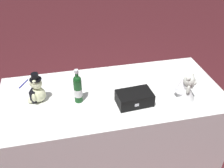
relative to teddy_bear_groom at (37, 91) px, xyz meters
The scene contains 7 objects.
ground_plane 1.06m from the teddy_bear_groom, ahead, with size 12.00×12.00×0.00m, color #47191E.
reception_table 0.80m from the teddy_bear_groom, ahead, with size 2.00×0.93×0.74m, color white.
teddy_bear_groom is the anchor object (origin of this frame).
teddy_bear_bride 1.27m from the teddy_bear_groom, 10.51° to the right, with size 0.19×0.20×0.25m.
champagne_bottle 0.35m from the teddy_bear_groom, 12.37° to the right, with size 0.07×0.07×0.31m.
signing_pen 0.34m from the teddy_bear_groom, 115.19° to the left, with size 0.08×0.14×0.01m.
gift_case_black 0.82m from the teddy_bear_groom, 14.63° to the right, with size 0.31×0.21×0.11m.
Camera 1 is at (-0.40, -1.83, 2.13)m, focal length 41.74 mm.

